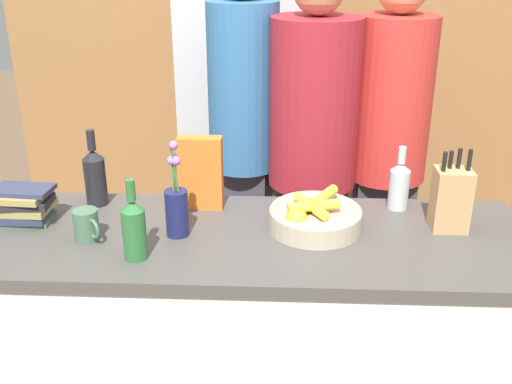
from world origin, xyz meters
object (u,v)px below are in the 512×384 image
(fruit_bowl, at_px, (314,216))
(knife_block, at_px, (451,199))
(cereal_box, at_px, (201,173))
(person_in_blue, at_px, (313,153))
(person_in_red_tee, at_px, (388,145))
(flower_vase, at_px, (177,208))
(person_at_sink, at_px, (244,132))
(bottle_oil, at_px, (95,176))
(bottle_vinegar, at_px, (399,184))
(bottle_wine, at_px, (134,228))
(coffee_mug, at_px, (87,225))
(book_stack, at_px, (24,205))
(refrigerator, at_px, (254,102))

(fruit_bowl, xyz_separation_m, knife_block, (0.45, 0.02, 0.06))
(cereal_box, height_order, person_in_blue, person_in_blue)
(person_in_red_tee, bearing_deg, flower_vase, -136.81)
(person_at_sink, bearing_deg, bottle_oil, -118.33)
(person_in_red_tee, bearing_deg, fruit_bowl, -117.27)
(bottle_oil, xyz_separation_m, person_at_sink, (0.50, 0.58, -0.01))
(knife_block, relative_size, bottle_vinegar, 1.21)
(cereal_box, xyz_separation_m, bottle_wine, (-0.15, -0.38, -0.03))
(fruit_bowl, bearing_deg, coffee_mug, -171.34)
(coffee_mug, height_order, person_at_sink, person_at_sink)
(bottle_oil, distance_m, bottle_wine, 0.46)
(fruit_bowl, xyz_separation_m, person_in_red_tee, (0.36, 0.71, 0.02))
(book_stack, relative_size, bottle_wine, 0.79)
(knife_block, bearing_deg, bottle_oil, 173.20)
(flower_vase, bearing_deg, bottle_wine, -122.45)
(person_in_red_tee, bearing_deg, cereal_box, -144.50)
(refrigerator, height_order, knife_block, refrigerator)
(bottle_wine, bearing_deg, person_in_red_tee, 45.80)
(cereal_box, xyz_separation_m, person_at_sink, (0.11, 0.59, -0.03))
(coffee_mug, height_order, bottle_vinegar, bottle_vinegar)
(fruit_bowl, height_order, bottle_vinegar, bottle_vinegar)
(refrigerator, relative_size, bottle_vinegar, 8.65)
(bottle_wine, bearing_deg, knife_block, 13.83)
(book_stack, bearing_deg, coffee_mug, -25.14)
(cereal_box, bearing_deg, person_in_blue, 47.72)
(bottle_vinegar, distance_m, person_in_blue, 0.53)
(coffee_mug, bearing_deg, cereal_box, 38.83)
(cereal_box, height_order, person_at_sink, person_at_sink)
(book_stack, height_order, bottle_wine, bottle_wine)
(book_stack, relative_size, bottle_vinegar, 0.88)
(coffee_mug, bearing_deg, flower_vase, 9.64)
(knife_block, xyz_separation_m, person_at_sink, (-0.74, 0.72, -0.00))
(flower_vase, distance_m, bottle_wine, 0.19)
(fruit_bowl, bearing_deg, person_at_sink, 110.89)
(refrigerator, xyz_separation_m, bottle_oil, (-0.52, -1.18, 0.03))
(refrigerator, relative_size, book_stack, 9.85)
(cereal_box, xyz_separation_m, book_stack, (-0.59, -0.15, -0.07))
(person_in_blue, bearing_deg, knife_block, -37.73)
(person_in_red_tee, bearing_deg, bottle_vinegar, -95.62)
(fruit_bowl, xyz_separation_m, bottle_wine, (-0.55, -0.22, 0.06))
(person_in_blue, bearing_deg, bottle_oil, -134.46)
(knife_block, xyz_separation_m, bottle_oil, (-1.24, 0.15, 0.00))
(fruit_bowl, relative_size, person_in_red_tee, 0.18)
(flower_vase, bearing_deg, cereal_box, 77.26)
(fruit_bowl, distance_m, coffee_mug, 0.75)
(flower_vase, xyz_separation_m, person_at_sink, (0.17, 0.81, 0.01))
(fruit_bowl, distance_m, cereal_box, 0.44)
(person_in_red_tee, bearing_deg, coffee_mug, -143.65)
(fruit_bowl, bearing_deg, bottle_wine, -157.93)
(bottle_vinegar, xyz_separation_m, person_at_sink, (-0.60, 0.56, 0.01))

